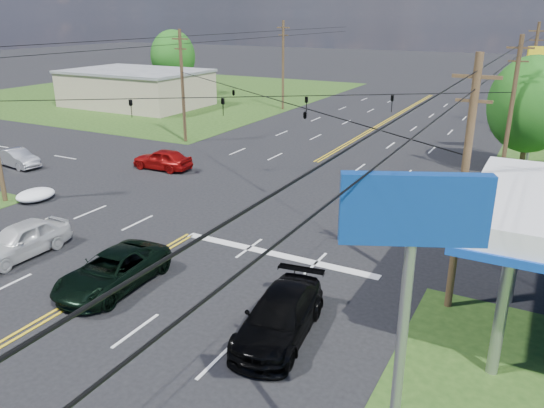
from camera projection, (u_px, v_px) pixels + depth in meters
The scene contains 21 objects.
ground at pixel (265, 191), 33.74m from camera, with size 280.00×280.00×0.00m, color black.
grass_nw at pixel (159, 93), 75.81m from camera, with size 46.00×48.00×0.03m, color #214115.
stop_bar at pixel (277, 255), 24.89m from camera, with size 10.00×0.50×0.02m, color silver.
retail_nw at pixel (137, 89), 64.61m from camera, with size 16.00×11.00×4.00m, color tan.
pole_se at pixel (463, 185), 18.85m from camera, with size 1.60×0.28×9.50m.
pole_nw at pixel (183, 85), 45.31m from camera, with size 1.60×0.28×9.50m.
pole_ne at pixel (511, 109), 33.80m from camera, with size 1.60×0.28×9.50m.
pole_left_far at pixel (283, 64), 61.00m from camera, with size 1.60×0.28×10.00m.
pole_right_far at pixel (531, 76), 49.49m from camera, with size 1.60×0.28×10.00m.
span_wire_signals at pixel (265, 97), 31.71m from camera, with size 26.00×18.00×1.13m.
power_lines at pixel (247, 54), 29.17m from camera, with size 26.04×100.00×0.64m.
tree_right_a at pixel (531, 105), 35.86m from camera, with size 5.70×5.70×8.18m.
tree_far_l at pixel (173, 56), 72.72m from camera, with size 6.08×6.08×8.72m.
pickup_dkgreen at pixel (113, 271), 21.70m from camera, with size 2.47×5.35×1.49m, color black.
suv_black at pixel (280, 316), 18.38m from camera, with size 2.16×5.30×1.54m, color black.
pickup_white at pixel (21, 240), 24.51m from camera, with size 1.89×4.70×1.60m, color silver.
sedan_silver at pixel (17, 158), 38.96m from camera, with size 1.41×4.05×1.33m, color #B5B4B9.
sedan_red at pixel (162, 159), 38.32m from camera, with size 1.78×4.43×1.51m, color #950B0A.
polesign_se at pixel (408, 270), 8.98m from camera, with size 2.31×1.23×8.28m.
polesign_ne at pixel (541, 72), 37.97m from camera, with size 2.23×1.20×8.52m.
snowpile_b at pixel (36, 200), 32.19m from camera, with size 1.93×2.38×0.67m, color white.
Camera 1 is at (15.44, -16.06, 10.67)m, focal length 35.00 mm.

